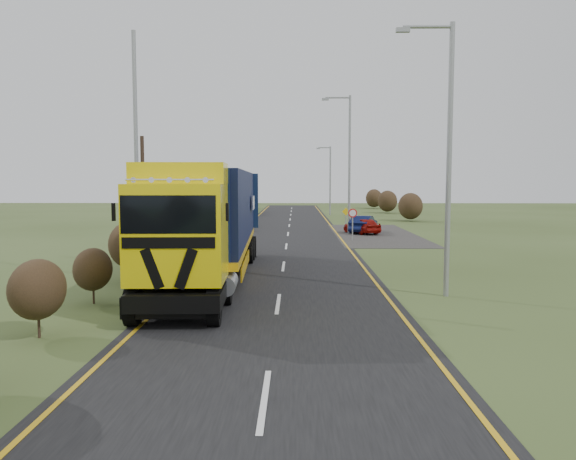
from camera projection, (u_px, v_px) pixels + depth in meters
The scene contains 14 objects.
ground at pixel (281, 282), 22.19m from camera, with size 160.00×160.00×0.00m, color #37461E.
road at pixel (286, 251), 32.15m from camera, with size 8.00×120.00×0.02m, color black.
layby at pixel (375, 234), 42.02m from camera, with size 6.00×18.00×0.02m, color #292724.
lane_markings at pixel (286, 251), 31.84m from camera, with size 7.52×116.00×0.01m.
hedgerow at pixel (173, 225), 29.99m from camera, with size 2.24×102.04×6.05m.
lorry at pixel (212, 217), 22.58m from camera, with size 3.20×16.28×4.51m.
car_red_hatchback at pixel (362, 226), 42.47m from camera, with size 1.46×3.62×1.23m, color #8D0C07.
car_blue_sedan at pixel (363, 224), 43.18m from camera, with size 1.40×4.00×1.32m, color #0B133D.
streetlight_near at pixel (446, 148), 19.06m from camera, with size 1.97×0.19×9.28m.
streetlight_mid at pixel (348, 158), 41.96m from camera, with size 2.19×0.21×10.33m.
streetlight_far at pixel (329, 178), 65.32m from camera, with size 1.71×0.18×7.99m.
left_pole at pixel (136, 159), 21.68m from camera, with size 0.16×0.16×9.69m, color #939698.
speed_sign at pixel (353, 219), 37.64m from camera, with size 0.59×0.10×2.14m.
warning_board at pixel (346, 216), 47.31m from camera, with size 0.67×0.11×1.76m.
Camera 1 is at (0.57, -21.92, 3.99)m, focal length 35.00 mm.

